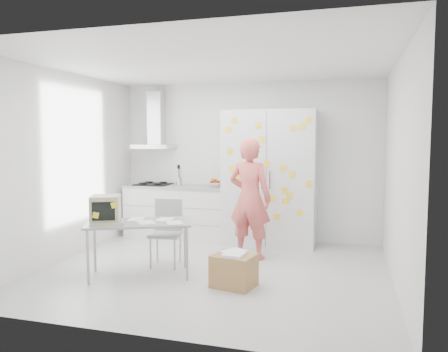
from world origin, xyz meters
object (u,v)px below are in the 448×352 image
(person, at_px, (250,198))
(chair, at_px, (167,228))
(cardboard_box, at_px, (234,270))
(desk, at_px, (118,215))

(person, height_order, chair, person)
(chair, bearing_deg, cardboard_box, -37.97)
(desk, height_order, chair, desk)
(desk, relative_size, cardboard_box, 2.64)
(desk, xyz_separation_m, chair, (0.39, 0.63, -0.27))
(desk, bearing_deg, cardboard_box, -23.48)
(person, relative_size, chair, 1.94)
(chair, bearing_deg, person, 23.38)
(chair, xyz_separation_m, cardboard_box, (1.12, -0.63, -0.31))
(person, relative_size, cardboard_box, 3.21)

